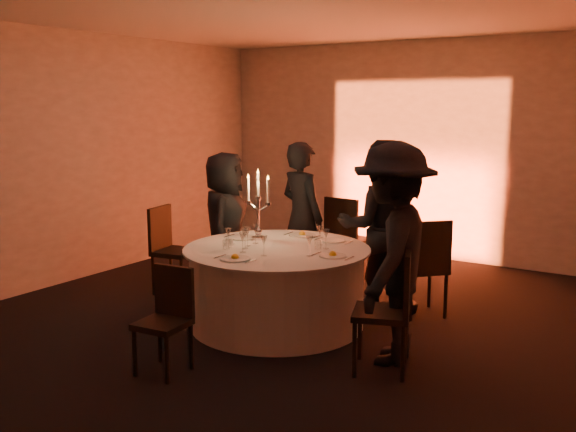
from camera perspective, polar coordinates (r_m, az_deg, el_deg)
The scene contains 33 objects.
floor at distance 6.39m, azimuth -0.98°, elevation -9.59°, with size 7.00×7.00×0.00m, color black.
ceiling at distance 6.08m, azimuth -1.06°, elevation 18.13°, with size 7.00×7.00×0.00m, color silver.
wall_back at distance 9.17m, azimuth 11.19°, elevation 5.78°, with size 7.00×7.00×0.00m, color #9F9993.
wall_left at distance 8.10m, azimuth -19.10°, elevation 4.90°, with size 7.00×7.00×0.00m, color #9F9993.
uplighter_fixture at distance 9.11m, azimuth 10.20°, elevation -3.45°, with size 0.25×0.12×0.10m, color black.
banquet_table at distance 6.27m, azimuth -0.99°, elevation -6.27°, with size 1.80×1.80×0.77m.
chair_left at distance 7.43m, azimuth -10.54°, elevation -2.48°, with size 0.50×0.50×0.99m.
chair_back_left at distance 7.74m, azimuth 5.17°, elevation -1.62°, with size 0.49×0.49×1.04m.
chair_back_right at distance 6.59m, azimuth 12.08°, elevation -4.02°, with size 0.62×0.62×1.01m.
chair_right at distance 5.21m, azimuth 9.24°, elevation -7.69°, with size 0.56×0.56×1.00m.
chair_front at distance 5.30m, azimuth -10.67°, elevation -8.52°, with size 0.40×0.41×0.85m.
guest_left at distance 7.18m, azimuth -5.62°, elevation -0.76°, with size 0.79×0.51×1.61m, color black.
guest_back_left at distance 7.31m, azimuth 1.23°, elevation -0.10°, with size 0.63×0.41×1.72m, color black.
guest_back_right at distance 6.63m, azimuth 8.13°, elevation -0.97°, with size 0.87×0.67×1.78m, color black.
guest_right at distance 5.34m, azimuth 9.29°, elevation -3.32°, with size 1.19×0.68×1.84m, color black.
plate_left at distance 6.62m, azimuth -4.07°, elevation -1.91°, with size 0.36×0.29×0.01m.
plate_back_left at distance 6.72m, azimuth 1.28°, elevation -1.63°, with size 0.36×0.28×0.08m.
plate_back_right at distance 6.47m, azimuth 4.07°, elevation -2.19°, with size 0.35×0.25×0.01m.
plate_right at distance 5.82m, azimuth 4.00°, elevation -3.44°, with size 0.36×0.25×0.08m.
plate_front at distance 5.72m, azimuth -4.73°, elevation -3.71°, with size 0.36×0.27×0.08m.
coffee_cup at distance 6.33m, azimuth -5.23°, elevation -2.28°, with size 0.11×0.11×0.07m.
candelabra at distance 6.52m, azimuth -2.66°, elevation 0.10°, with size 0.30×0.14×0.72m.
wine_glass_a at distance 6.22m, azimuth -3.63°, elevation -1.45°, with size 0.07×0.07×0.19m.
wine_glass_b at distance 5.95m, azimuth -4.06°, elevation -1.97°, with size 0.07×0.07×0.19m.
wine_glass_c at distance 6.33m, azimuth -2.90°, elevation -1.25°, with size 0.07×0.07×0.19m.
wine_glass_d at distance 6.10m, azimuth 3.40°, elevation -1.67°, with size 0.07×0.07×0.19m.
wine_glass_e at distance 5.81m, azimuth -2.17°, elevation -2.25°, with size 0.07×0.07×0.19m.
wine_glass_f at distance 6.26m, azimuth 2.87°, elevation -1.38°, with size 0.07×0.07×0.19m.
wine_glass_g at distance 6.17m, azimuth -5.32°, elevation -1.56°, with size 0.07×0.07×0.19m.
wine_glass_h at distance 5.79m, azimuth 1.92°, elevation -2.29°, with size 0.07×0.07×0.19m.
wine_glass_i at distance 6.11m, azimuth -3.85°, elevation -1.67°, with size 0.07×0.07×0.19m.
tumbler_a at distance 6.09m, azimuth 2.68°, elevation -2.58°, with size 0.07×0.07×0.09m, color silver.
tumbler_b at distance 6.12m, azimuth -5.53°, elevation -2.56°, with size 0.07×0.07×0.09m, color silver.
Camera 1 is at (3.32, -5.02, 2.13)m, focal length 40.00 mm.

